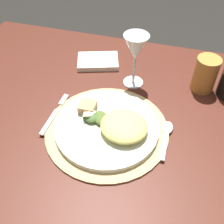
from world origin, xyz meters
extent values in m
plane|color=black|center=(0.00, 0.00, 0.00)|extent=(6.00, 6.00, 0.00)
cube|color=#4B2016|center=(0.00, 0.00, 0.71)|extent=(1.25, 0.82, 0.02)
cylinder|color=#462018|center=(-0.54, 0.32, 0.35)|extent=(0.09, 0.09, 0.70)
cylinder|color=tan|center=(-0.02, -0.06, 0.72)|extent=(0.33, 0.33, 0.01)
cylinder|color=silver|center=(-0.02, -0.06, 0.73)|extent=(0.28, 0.28, 0.02)
ellipsoid|color=#DAD36D|center=(0.02, -0.07, 0.76)|extent=(0.15, 0.14, 0.03)
ellipsoid|color=#4C6329|center=(-0.04, -0.05, 0.75)|extent=(0.06, 0.07, 0.02)
ellipsoid|color=#396B1A|center=(-0.07, -0.05, 0.75)|extent=(0.06, 0.06, 0.02)
ellipsoid|color=#476631|center=(-0.07, -0.05, 0.75)|extent=(0.04, 0.04, 0.02)
cube|color=beige|center=(-0.08, -0.05, 0.76)|extent=(0.02, 0.03, 0.01)
cube|color=beige|center=(-0.07, -0.05, 0.76)|extent=(0.02, 0.03, 0.01)
cube|color=tan|center=(-0.09, -0.02, 0.75)|extent=(0.05, 0.05, 0.02)
cube|color=silver|center=(-0.18, -0.08, 0.73)|extent=(0.01, 0.10, 0.00)
cube|color=silver|center=(-0.19, 0.01, 0.73)|extent=(0.00, 0.05, 0.00)
cube|color=silver|center=(-0.18, 0.01, 0.73)|extent=(0.00, 0.05, 0.00)
cube|color=silver|center=(-0.18, 0.01, 0.73)|extent=(0.00, 0.05, 0.00)
cube|color=silver|center=(-0.17, 0.01, 0.73)|extent=(0.00, 0.05, 0.00)
cube|color=silver|center=(0.13, -0.08, 0.73)|extent=(0.01, 0.09, 0.00)
ellipsoid|color=silver|center=(0.13, -0.01, 0.73)|extent=(0.03, 0.05, 0.01)
cube|color=white|center=(-0.14, 0.22, 0.73)|extent=(0.16, 0.14, 0.02)
cylinder|color=silver|center=(0.00, 0.15, 0.72)|extent=(0.06, 0.06, 0.00)
cylinder|color=silver|center=(0.00, 0.15, 0.77)|extent=(0.01, 0.01, 0.08)
cone|color=silver|center=(0.00, 0.15, 0.85)|extent=(0.07, 0.07, 0.08)
cylinder|color=#C8893D|center=(0.21, 0.19, 0.77)|extent=(0.07, 0.07, 0.11)
camera|label=1|loc=(0.12, -0.50, 1.27)|focal=42.47mm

